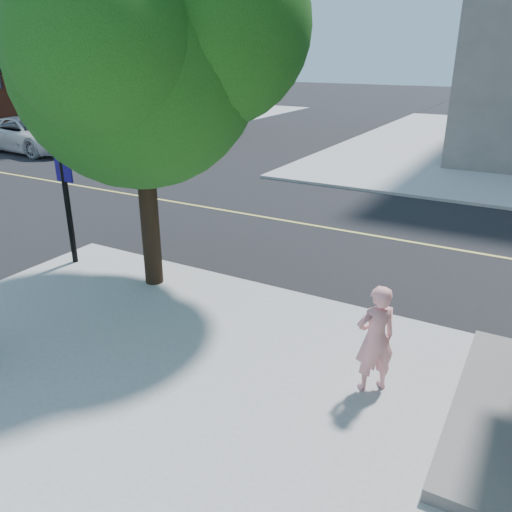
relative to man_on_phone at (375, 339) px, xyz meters
The scene contains 7 objects.
ground 7.71m from the man_on_phone, 161.49° to the left, with size 140.00×140.00×0.00m, color black.
road_ew 10.08m from the man_on_phone, 136.33° to the left, with size 140.00×9.00×0.01m, color black.
sidewalk_nw 38.59m from the man_on_phone, 141.66° to the left, with size 26.00×25.00×0.12m, color #A7A7A7.
church 34.63m from the man_on_phone, 143.15° to the left, with size 15.20×12.00×14.40m.
man_on_phone is the anchor object (origin of this frame).
street_tree 6.77m from the man_on_phone, 164.94° to the left, with size 5.83×5.30×7.74m.
car_a 23.76m from the man_on_phone, 152.70° to the left, with size 2.83×6.14×1.71m, color silver.
Camera 1 is at (8.95, -8.88, 4.81)m, focal length 36.38 mm.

